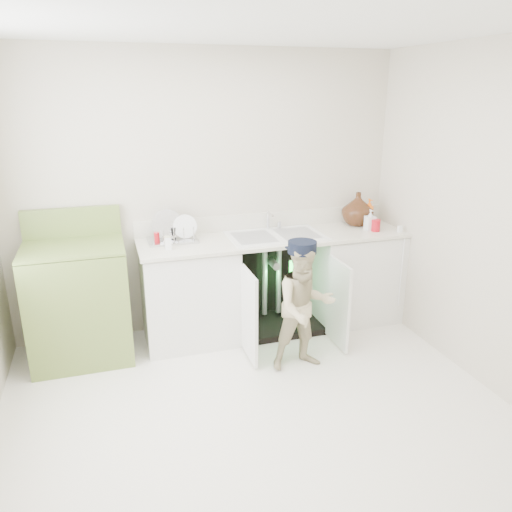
# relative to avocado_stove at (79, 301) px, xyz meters

# --- Properties ---
(ground) EXTENTS (3.50, 3.50, 0.00)m
(ground) POSITION_rel_avocado_stove_xyz_m (1.17, -1.18, -0.50)
(ground) COLOR silver
(ground) RESTS_ON ground
(room_shell) EXTENTS (6.00, 5.50, 1.26)m
(room_shell) POSITION_rel_avocado_stove_xyz_m (1.17, -1.18, 0.75)
(room_shell) COLOR beige
(room_shell) RESTS_ON ground
(counter_run) EXTENTS (2.44, 1.02, 1.22)m
(counter_run) POSITION_rel_avocado_stove_xyz_m (1.74, 0.03, -0.03)
(counter_run) COLOR silver
(counter_run) RESTS_ON ground
(avocado_stove) EXTENTS (0.79, 0.65, 1.22)m
(avocado_stove) POSITION_rel_avocado_stove_xyz_m (0.00, 0.00, 0.00)
(avocado_stove) COLOR olive
(avocado_stove) RESTS_ON ground
(repair_worker) EXTENTS (0.51, 0.60, 1.06)m
(repair_worker) POSITION_rel_avocado_stove_xyz_m (1.70, -0.71, 0.03)
(repair_worker) COLOR #C6B28E
(repair_worker) RESTS_ON ground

